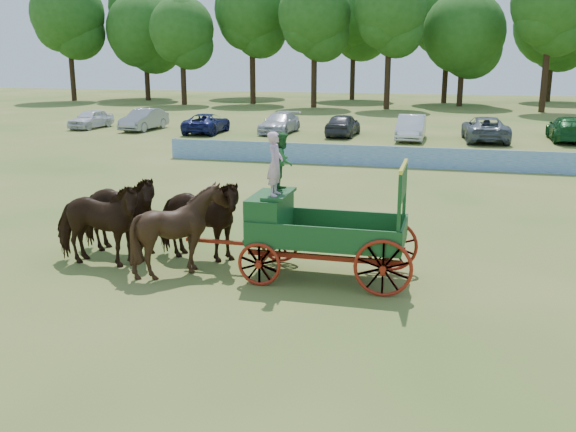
% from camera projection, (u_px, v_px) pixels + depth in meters
% --- Properties ---
extents(ground, '(160.00, 160.00, 0.00)m').
position_uv_depth(ground, '(408.00, 301.00, 14.79)').
color(ground, olive).
rests_on(ground, ground).
extents(horse_lead_left, '(2.76, 1.27, 2.32)m').
position_uv_depth(horse_lead_left, '(97.00, 224.00, 16.94)').
color(horse_lead_left, black).
rests_on(horse_lead_left, ground).
extents(horse_lead_right, '(2.83, 1.44, 2.32)m').
position_uv_depth(horse_lead_right, '(118.00, 214.00, 17.97)').
color(horse_lead_right, black).
rests_on(horse_lead_right, ground).
extents(horse_wheel_left, '(2.19, 1.96, 2.33)m').
position_uv_depth(horse_wheel_left, '(181.00, 230.00, 16.36)').
color(horse_wheel_left, black).
rests_on(horse_wheel_left, ground).
extents(horse_wheel_right, '(2.85, 1.48, 2.32)m').
position_uv_depth(horse_wheel_right, '(197.00, 219.00, 17.40)').
color(horse_wheel_right, black).
rests_on(horse_wheel_right, ground).
extents(farm_dray, '(6.00, 2.00, 3.71)m').
position_uv_depth(farm_dray, '(299.00, 215.00, 16.07)').
color(farm_dray, '#A42F10').
rests_on(farm_dray, ground).
extents(sponsor_banner, '(26.00, 0.08, 1.05)m').
position_uv_depth(sponsor_banner, '(414.00, 158.00, 31.80)').
color(sponsor_banner, '#1D549D').
rests_on(sponsor_banner, ground).
extents(parked_cars, '(56.79, 7.33, 1.63)m').
position_uv_depth(parked_cars, '(471.00, 128.00, 42.23)').
color(parked_cars, silver).
rests_on(parked_cars, ground).
extents(treeline, '(90.41, 23.71, 15.79)m').
position_uv_depth(treeline, '(393.00, 18.00, 70.63)').
color(treeline, '#382314').
rests_on(treeline, ground).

